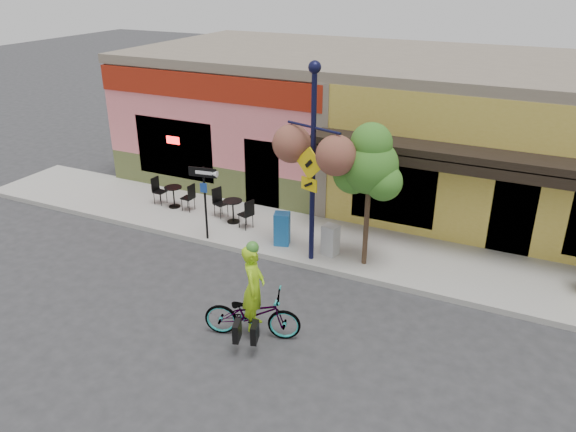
% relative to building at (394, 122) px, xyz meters
% --- Properties ---
extents(ground, '(90.00, 90.00, 0.00)m').
position_rel_building_xyz_m(ground, '(0.00, -7.50, -2.25)').
color(ground, '#2D2D30').
rests_on(ground, ground).
extents(sidewalk, '(24.00, 3.00, 0.15)m').
position_rel_building_xyz_m(sidewalk, '(0.00, -5.50, -2.17)').
color(sidewalk, '#9E9B93').
rests_on(sidewalk, ground).
extents(curb, '(24.00, 0.12, 0.15)m').
position_rel_building_xyz_m(curb, '(0.00, -6.95, -2.17)').
color(curb, '#A8A59E').
rests_on(curb, ground).
extents(building, '(18.20, 8.20, 4.50)m').
position_rel_building_xyz_m(building, '(0.00, 0.00, 0.00)').
color(building, '#E77279').
rests_on(building, ground).
extents(bicycle, '(2.17, 1.30, 1.07)m').
position_rel_building_xyz_m(bicycle, '(-0.04, -10.09, -1.71)').
color(bicycle, maroon).
rests_on(bicycle, ground).
extents(cyclist_rider, '(0.64, 0.79, 1.88)m').
position_rel_building_xyz_m(cyclist_rider, '(0.01, -10.09, -1.31)').
color(cyclist_rider, '#9FD916').
rests_on(cyclist_rider, ground).
extents(lamp_post, '(1.74, 1.10, 5.08)m').
position_rel_building_xyz_m(lamp_post, '(-0.19, -6.66, 0.44)').
color(lamp_post, black).
rests_on(lamp_post, sidewalk).
extents(one_way_sign, '(0.83, 0.30, 2.12)m').
position_rel_building_xyz_m(one_way_sign, '(-3.29, -6.85, -1.04)').
color(one_way_sign, black).
rests_on(one_way_sign, sidewalk).
extents(cafe_set_left, '(1.51, 0.80, 0.89)m').
position_rel_building_xyz_m(cafe_set_left, '(-5.47, -5.41, -1.66)').
color(cafe_set_left, black).
rests_on(cafe_set_left, sidewalk).
extents(cafe_set_right, '(1.68, 1.21, 0.91)m').
position_rel_building_xyz_m(cafe_set_right, '(-3.19, -5.59, -1.65)').
color(cafe_set_right, black).
rests_on(cafe_set_right, sidewalk).
extents(newspaper_box_blue, '(0.51, 0.48, 0.92)m').
position_rel_building_xyz_m(newspaper_box_blue, '(-1.24, -6.25, -1.64)').
color(newspaper_box_blue, '#1A5C9F').
rests_on(newspaper_box_blue, sidewalk).
extents(newspaper_box_grey, '(0.45, 0.42, 0.83)m').
position_rel_building_xyz_m(newspaper_box_grey, '(0.18, -6.23, -1.68)').
color(newspaper_box_grey, '#B1B1B1').
rests_on(newspaper_box_grey, sidewalk).
extents(street_tree, '(1.66, 1.66, 3.75)m').
position_rel_building_xyz_m(street_tree, '(1.15, -6.32, -0.23)').
color(street_tree, '#3D7A26').
rests_on(street_tree, sidewalk).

